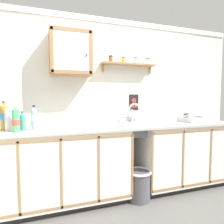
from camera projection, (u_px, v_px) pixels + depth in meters
The scene contains 18 objects.
floor at pixel (134, 207), 2.36m from camera, with size 6.37×6.37×0.00m, color #565451.
back_wall at pixel (115, 104), 2.90m from camera, with size 3.97×0.07×2.44m.
lower_cabinet_run at pixel (60, 168), 2.39m from camera, with size 1.69×0.60×0.92m.
lower_cabinet_run_right at pixel (183, 154), 2.96m from camera, with size 1.41×0.60×0.92m.
countertop at pixel (123, 126), 2.62m from camera, with size 3.33×0.63×0.03m, color #B2B2AD.
backsplash at pixel (116, 120), 2.89m from camera, with size 3.33×0.02×0.08m, color #B2B2AD.
sink at pixel (139, 127), 2.73m from camera, with size 0.60×0.48×0.43m.
hot_plate_stove at pixel (194, 120), 2.98m from camera, with size 0.37×0.33×0.07m.
saucepan at pixel (188, 115), 2.97m from camera, with size 0.27×0.23×0.07m.
bottle_juice_amber_0 at pixel (4, 116), 2.24m from camera, with size 0.09×0.09×0.33m.
bottle_detergent_teal_1 at pixel (22, 122), 2.22m from camera, with size 0.06×0.06×0.22m.
bottle_soda_green_2 at pixel (16, 120), 2.10m from camera, with size 0.08×0.08×0.29m.
bottle_water_blue_3 at pixel (34, 118), 2.24m from camera, with size 0.07×0.07×0.28m.
bottle_opaque_white_4 at pixel (9, 119), 2.18m from camera, with size 0.08×0.08×0.29m.
wall_cabinet at pixel (71, 53), 2.50m from camera, with size 0.52×0.29×0.56m.
spice_shelf at pixel (129, 63), 2.83m from camera, with size 0.81×0.14×0.22m.
warning_sign at pixel (134, 102), 2.96m from camera, with size 0.15×0.01×0.24m.
trash_bin at pixel (139, 184), 2.52m from camera, with size 0.32×0.32×0.39m.
Camera 1 is at (-0.97, -2.07, 1.32)m, focal length 31.45 mm.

